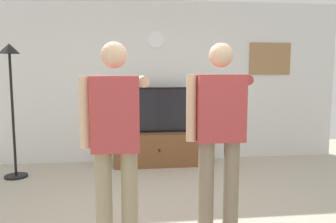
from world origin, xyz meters
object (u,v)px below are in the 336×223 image
Objects in this scene: framed_picture at (270,59)px; floor_lamp at (11,83)px; television at (157,110)px; person_standing_nearer_lamp at (116,137)px; person_standing_nearer_couch at (219,130)px; wall_clock at (156,40)px; tv_stand at (158,149)px.

framed_picture reaches higher than floor_lamp.
television is at bearing -172.90° from framed_picture.
person_standing_nearer_couch reaches higher than person_standing_nearer_lamp.
wall_clock is 2.02m from framed_picture.
tv_stand is 0.74× the size of floor_lamp.
person_standing_nearer_couch is (0.33, -2.81, -1.04)m from wall_clock.
person_standing_nearer_couch is (-1.67, -2.82, -0.73)m from framed_picture.
wall_clock is 0.14× the size of floor_lamp.
television is 2.59m from person_standing_nearer_couch.
person_standing_nearer_couch is at bearing -82.73° from television.
tv_stand is 0.81× the size of person_standing_nearer_lamp.
person_standing_nearer_lamp is (-0.58, -2.69, 0.09)m from television.
person_standing_nearer_lamp is (-2.57, -2.94, -0.75)m from framed_picture.
person_standing_nearer_couch is at bearing 7.59° from person_standing_nearer_lamp.
tv_stand is 2.65m from person_standing_nearer_couch.
wall_clock is 2.32m from floor_lamp.
tv_stand is at bearing 77.68° from person_standing_nearer_lamp.
wall_clock is 0.37× the size of framed_picture.
tv_stand is 2.41m from floor_lamp.
tv_stand is 2.50m from framed_picture.
framed_picture reaches higher than person_standing_nearer_couch.
tv_stand is at bearing -90.00° from television.
wall_clock reaches higher than television.
tv_stand is 1.81m from wall_clock.
person_standing_nearer_lamp reaches higher than television.
wall_clock reaches higher than tv_stand.
floor_lamp reaches higher than person_standing_nearer_couch.
wall_clock is at bearing 18.56° from floor_lamp.
television is 1.62× the size of framed_picture.
person_standing_nearer_lamp is at bearing -131.23° from framed_picture.
television is at bearing 12.41° from floor_lamp.
floor_lamp is 1.08× the size of person_standing_nearer_couch.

